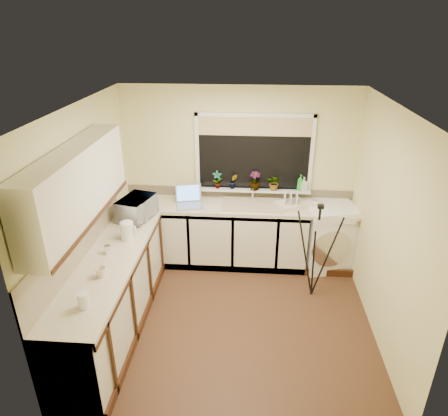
% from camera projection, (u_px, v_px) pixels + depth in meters
% --- Properties ---
extents(floor, '(3.20, 3.20, 0.00)m').
position_uv_depth(floor, '(232.00, 315.00, 4.84)').
color(floor, '#542F21').
rests_on(floor, ground).
extents(ceiling, '(3.20, 3.20, 0.00)m').
position_uv_depth(ceiling, '(234.00, 108.00, 3.81)').
color(ceiling, white).
rests_on(ceiling, ground).
extents(wall_back, '(3.20, 0.00, 3.20)m').
position_uv_depth(wall_back, '(239.00, 175.00, 5.68)').
color(wall_back, beige).
rests_on(wall_back, ground).
extents(wall_front, '(3.20, 0.00, 3.20)m').
position_uv_depth(wall_front, '(222.00, 317.00, 2.97)').
color(wall_front, beige).
rests_on(wall_front, ground).
extents(wall_left, '(0.00, 3.00, 3.00)m').
position_uv_depth(wall_left, '(87.00, 219.00, 4.43)').
color(wall_left, beige).
rests_on(wall_left, ground).
extents(wall_right, '(0.00, 3.00, 3.00)m').
position_uv_depth(wall_right, '(387.00, 229.00, 4.22)').
color(wall_right, beige).
rests_on(wall_right, ground).
extents(base_cabinet_back, '(2.55, 0.60, 0.86)m').
position_uv_depth(base_cabinet_back, '(214.00, 234.00, 5.77)').
color(base_cabinet_back, silver).
rests_on(base_cabinet_back, floor).
extents(base_cabinet_left, '(0.54, 2.40, 0.86)m').
position_uv_depth(base_cabinet_left, '(113.00, 296.00, 4.48)').
color(base_cabinet_left, silver).
rests_on(base_cabinet_left, floor).
extents(worktop_back, '(3.20, 0.60, 0.04)m').
position_uv_depth(worktop_back, '(238.00, 206.00, 5.56)').
color(worktop_back, beige).
rests_on(worktop_back, base_cabinet_back).
extents(worktop_left, '(0.60, 2.40, 0.04)m').
position_uv_depth(worktop_left, '(109.00, 261.00, 4.29)').
color(worktop_left, beige).
rests_on(worktop_left, base_cabinet_left).
extents(upper_cabinet, '(0.28, 1.90, 0.70)m').
position_uv_depth(upper_cabinet, '(77.00, 185.00, 3.77)').
color(upper_cabinet, silver).
rests_on(upper_cabinet, wall_left).
extents(splashback_left, '(0.02, 2.40, 0.45)m').
position_uv_depth(splashback_left, '(79.00, 240.00, 4.20)').
color(splashback_left, beige).
rests_on(splashback_left, wall_left).
extents(splashback_back, '(3.20, 0.02, 0.14)m').
position_uv_depth(splashback_back, '(239.00, 192.00, 5.78)').
color(splashback_back, beige).
rests_on(splashback_back, wall_back).
extents(window_glass, '(1.50, 0.02, 1.00)m').
position_uv_depth(window_glass, '(254.00, 153.00, 5.52)').
color(window_glass, black).
rests_on(window_glass, wall_back).
extents(window_blind, '(1.50, 0.02, 0.25)m').
position_uv_depth(window_blind, '(255.00, 126.00, 5.34)').
color(window_blind, tan).
rests_on(window_blind, wall_back).
extents(windowsill, '(1.60, 0.14, 0.03)m').
position_uv_depth(windowsill, '(253.00, 190.00, 5.68)').
color(windowsill, white).
rests_on(windowsill, wall_back).
extents(sink, '(0.82, 0.46, 0.03)m').
position_uv_depth(sink, '(252.00, 205.00, 5.53)').
color(sink, tan).
rests_on(sink, worktop_back).
extents(faucet, '(0.03, 0.03, 0.24)m').
position_uv_depth(faucet, '(253.00, 192.00, 5.65)').
color(faucet, silver).
rests_on(faucet, worktop_back).
extents(washing_machine, '(0.78, 0.76, 0.92)m').
position_uv_depth(washing_machine, '(328.00, 235.00, 5.67)').
color(washing_machine, white).
rests_on(washing_machine, floor).
extents(laptop, '(0.42, 0.40, 0.26)m').
position_uv_depth(laptop, '(189.00, 200.00, 5.54)').
color(laptop, gray).
rests_on(laptop, worktop_back).
extents(kettle, '(0.16, 0.16, 0.20)m').
position_uv_depth(kettle, '(127.00, 231.00, 4.65)').
color(kettle, white).
rests_on(kettle, worktop_left).
extents(dish_rack, '(0.48, 0.43, 0.06)m').
position_uv_depth(dish_rack, '(292.00, 205.00, 5.48)').
color(dish_rack, beige).
rests_on(dish_rack, worktop_back).
extents(tripod, '(0.77, 0.77, 1.26)m').
position_uv_depth(tripod, '(316.00, 252.00, 4.95)').
color(tripod, black).
rests_on(tripod, floor).
extents(glass_jug, '(0.10, 0.10, 0.15)m').
position_uv_depth(glass_jug, '(84.00, 300.00, 3.54)').
color(glass_jug, white).
rests_on(glass_jug, worktop_left).
extents(steel_jar, '(0.07, 0.07, 0.10)m').
position_uv_depth(steel_jar, '(108.00, 249.00, 4.38)').
color(steel_jar, silver).
rests_on(steel_jar, worktop_left).
extents(microwave, '(0.46, 0.58, 0.28)m').
position_uv_depth(microwave, '(137.00, 208.00, 5.12)').
color(microwave, silver).
rests_on(microwave, worktop_left).
extents(plant_a, '(0.15, 0.12, 0.25)m').
position_uv_depth(plant_a, '(217.00, 180.00, 5.65)').
color(plant_a, '#999999').
rests_on(plant_a, windowsill).
extents(plant_b, '(0.13, 0.11, 0.21)m').
position_uv_depth(plant_b, '(233.00, 181.00, 5.65)').
color(plant_b, '#999999').
rests_on(plant_b, windowsill).
extents(plant_c, '(0.16, 0.16, 0.27)m').
position_uv_depth(plant_c, '(255.00, 181.00, 5.59)').
color(plant_c, '#999999').
rests_on(plant_c, windowsill).
extents(plant_d, '(0.25, 0.24, 0.22)m').
position_uv_depth(plant_d, '(275.00, 183.00, 5.59)').
color(plant_d, '#999999').
rests_on(plant_d, windowsill).
extents(soap_bottle_green, '(0.12, 0.12, 0.23)m').
position_uv_depth(soap_bottle_green, '(300.00, 183.00, 5.58)').
color(soap_bottle_green, green).
rests_on(soap_bottle_green, windowsill).
extents(soap_bottle_clear, '(0.11, 0.11, 0.20)m').
position_uv_depth(soap_bottle_clear, '(304.00, 184.00, 5.58)').
color(soap_bottle_clear, '#999999').
rests_on(soap_bottle_clear, windowsill).
extents(cup_back, '(0.15, 0.15, 0.10)m').
position_uv_depth(cup_back, '(316.00, 203.00, 5.47)').
color(cup_back, silver).
rests_on(cup_back, worktop_back).
extents(cup_left, '(0.12, 0.12, 0.10)m').
position_uv_depth(cup_left, '(101.00, 272.00, 3.98)').
color(cup_left, beige).
rests_on(cup_left, worktop_left).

